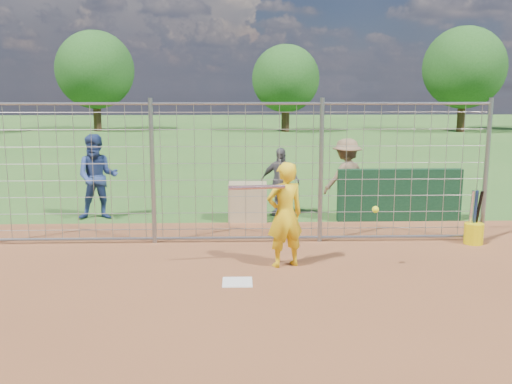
{
  "coord_description": "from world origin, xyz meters",
  "views": [
    {
      "loc": [
        0.03,
        -8.05,
        2.79
      ],
      "look_at": [
        0.3,
        0.8,
        1.15
      ],
      "focal_mm": 40.0,
      "sensor_mm": 36.0,
      "label": 1
    }
  ],
  "objects_px": {
    "batter": "(285,215)",
    "bystander_b": "(280,181)",
    "equipment_bin": "(248,202)",
    "bystander_a": "(97,177)",
    "bucket_with_bats": "(474,231)",
    "bystander_c": "(346,178)"
  },
  "relations": [
    {
      "from": "equipment_bin",
      "to": "bucket_with_bats",
      "type": "relative_size",
      "value": 0.82
    },
    {
      "from": "bystander_b",
      "to": "equipment_bin",
      "type": "relative_size",
      "value": 1.87
    },
    {
      "from": "batter",
      "to": "bucket_with_bats",
      "type": "relative_size",
      "value": 1.7
    },
    {
      "from": "batter",
      "to": "bystander_a",
      "type": "height_order",
      "value": "bystander_a"
    },
    {
      "from": "equipment_bin",
      "to": "bucket_with_bats",
      "type": "distance_m",
      "value": 4.49
    },
    {
      "from": "equipment_bin",
      "to": "batter",
      "type": "bearing_deg",
      "value": -78.82
    },
    {
      "from": "bystander_a",
      "to": "equipment_bin",
      "type": "bearing_deg",
      "value": -11.04
    },
    {
      "from": "batter",
      "to": "bystander_b",
      "type": "bearing_deg",
      "value": -113.58
    },
    {
      "from": "bystander_b",
      "to": "bucket_with_bats",
      "type": "relative_size",
      "value": 1.53
    },
    {
      "from": "bystander_a",
      "to": "bystander_b",
      "type": "bearing_deg",
      "value": -2.68
    },
    {
      "from": "batter",
      "to": "equipment_bin",
      "type": "bearing_deg",
      "value": -101.08
    },
    {
      "from": "batter",
      "to": "equipment_bin",
      "type": "distance_m",
      "value": 3.23
    },
    {
      "from": "batter",
      "to": "bucket_with_bats",
      "type": "height_order",
      "value": "batter"
    },
    {
      "from": "bystander_a",
      "to": "bystander_b",
      "type": "distance_m",
      "value": 3.91
    },
    {
      "from": "batter",
      "to": "bystander_b",
      "type": "relative_size",
      "value": 1.11
    },
    {
      "from": "bystander_a",
      "to": "bucket_with_bats",
      "type": "height_order",
      "value": "bystander_a"
    },
    {
      "from": "batter",
      "to": "bucket_with_bats",
      "type": "distance_m",
      "value": 3.75
    },
    {
      "from": "bystander_a",
      "to": "bucket_with_bats",
      "type": "xyz_separation_m",
      "value": [
        7.21,
        -2.21,
        -0.66
      ]
    },
    {
      "from": "bystander_c",
      "to": "bucket_with_bats",
      "type": "height_order",
      "value": "bystander_c"
    },
    {
      "from": "bystander_a",
      "to": "bystander_b",
      "type": "height_order",
      "value": "bystander_a"
    },
    {
      "from": "batter",
      "to": "bystander_a",
      "type": "distance_m",
      "value": 5.03
    },
    {
      "from": "bystander_b",
      "to": "bystander_c",
      "type": "relative_size",
      "value": 0.88
    }
  ]
}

